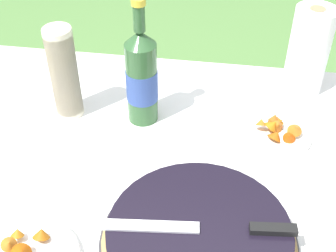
{
  "coord_description": "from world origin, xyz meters",
  "views": [
    {
      "loc": [
        0.29,
        -0.75,
        1.5
      ],
      "look_at": [
        0.16,
        0.1,
        0.78
      ],
      "focal_mm": 50.0,
      "sensor_mm": 36.0,
      "label": 1
    }
  ],
  "objects": [
    {
      "name": "cup_stack",
      "position": [
        -0.12,
        0.19,
        0.84
      ],
      "size": [
        0.07,
        0.07,
        0.25
      ],
      "color": "beige",
      "rests_on": "tablecloth"
    },
    {
      "name": "berry_tart",
      "position": [
        0.27,
        -0.19,
        0.75
      ],
      "size": [
        0.39,
        0.39,
        0.06
      ],
      "color": "#38383D",
      "rests_on": "tablecloth"
    },
    {
      "name": "tablecloth",
      "position": [
        0.0,
        0.0,
        0.7
      ],
      "size": [
        1.82,
        0.99,
        0.1
      ],
      "color": "white",
      "rests_on": "garden_table"
    },
    {
      "name": "paper_towel_roll",
      "position": [
        0.5,
        0.4,
        0.84
      ],
      "size": [
        0.11,
        0.11,
        0.25
      ],
      "color": "white",
      "rests_on": "tablecloth"
    },
    {
      "name": "snack_plate_near",
      "position": [
        0.42,
        0.18,
        0.73
      ],
      "size": [
        0.2,
        0.2,
        0.06
      ],
      "color": "white",
      "rests_on": "tablecloth"
    },
    {
      "name": "cider_bottle_green",
      "position": [
        0.08,
        0.2,
        0.85
      ],
      "size": [
        0.08,
        0.08,
        0.34
      ],
      "color": "#2D562D",
      "rests_on": "tablecloth"
    },
    {
      "name": "serving_knife",
      "position": [
        0.3,
        -0.19,
        0.78
      ],
      "size": [
        0.38,
        0.06,
        0.01
      ],
      "rotation": [
        0.0,
        0.0,
        3.25
      ],
      "color": "silver",
      "rests_on": "berry_tart"
    },
    {
      "name": "garden_table",
      "position": [
        0.0,
        0.0,
        0.65
      ],
      "size": [
        1.81,
        0.98,
        0.71
      ],
      "color": "#A87A47",
      "rests_on": "ground_plane"
    }
  ]
}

